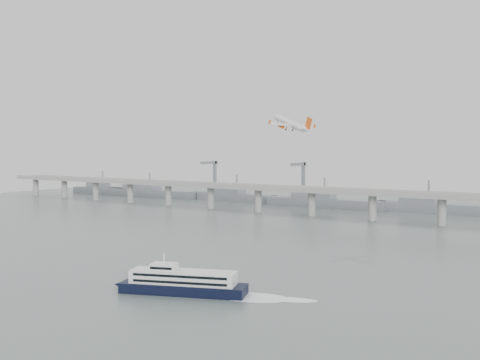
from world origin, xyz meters
The scene contains 5 objects.
ground centered at (0.00, 0.00, 0.00)m, with size 900.00×900.00×0.00m, color #55625F.
bridge centered at (-1.15, 200.00, 17.65)m, with size 800.00×22.00×23.90m.
distant_fleet centered at (-155.36, 265.08, 6.22)m, with size 453.00×60.90×40.00m.
ferry centered at (39.91, -40.70, 3.92)m, with size 73.20×34.62×14.46m.
airliner centered at (16.45, 81.73, 67.05)m, with size 33.86×31.86×13.55m.
Camera 1 is at (170.93, -196.75, 52.82)m, focal length 42.00 mm.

